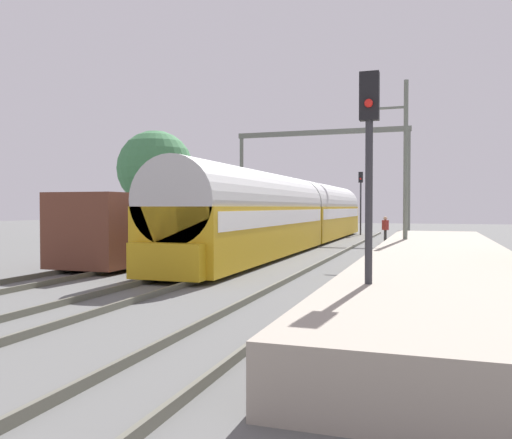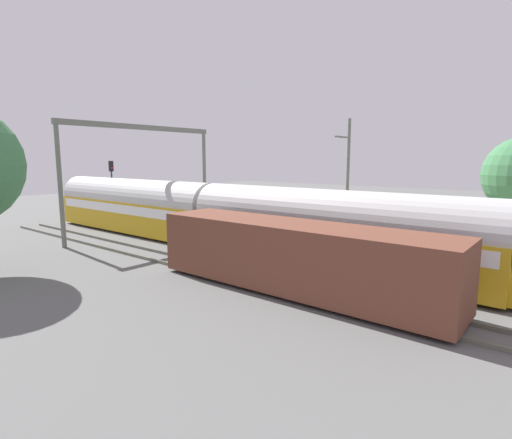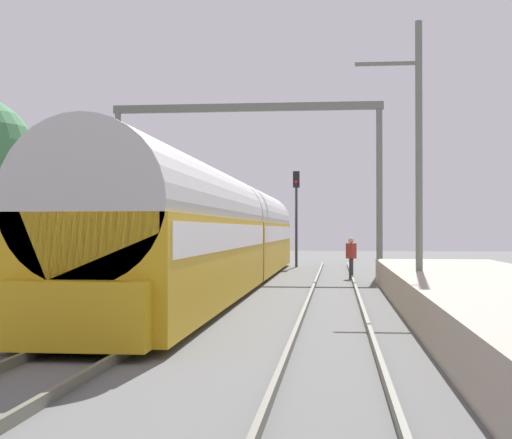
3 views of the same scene
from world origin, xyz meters
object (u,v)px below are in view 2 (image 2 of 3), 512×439
Objects in this scene: person_crossing at (214,216)px; catenary_gantry at (143,156)px; freight_car at (295,257)px; railway_signal_far at (112,183)px; passenger_train at (212,215)px.

person_crossing is 7.02m from catenary_gantry.
catenary_gantry is at bearing 75.65° from freight_car.
railway_signal_far is 7.91m from catenary_gantry.
freight_car is at bearing -104.45° from railway_signal_far.
railway_signal_far is at bearing 151.79° from person_crossing.
passenger_train is at bearing -90.00° from catenary_gantry.
passenger_train is 6.22× the size of railway_signal_far.
freight_car is 2.46× the size of railway_signal_far.
catenary_gantry is at bearing -161.20° from person_crossing.
person_crossing is at bearing -73.87° from railway_signal_far.
freight_car reaches higher than person_crossing.
railway_signal_far is at bearing 75.55° from freight_car.
person_crossing is at bearing -26.85° from catenary_gantry.
person_crossing is at bearing 43.62° from passenger_train.
passenger_train reaches higher than person_crossing.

